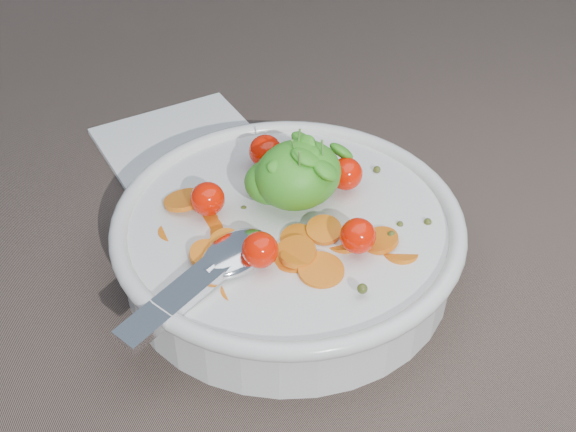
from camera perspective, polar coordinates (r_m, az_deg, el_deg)
ground at (r=0.62m, az=1.24°, el=-4.93°), size 6.00×6.00×0.00m
bowl at (r=0.60m, az=-0.03°, el=-1.71°), size 0.31×0.29×0.12m
napkin at (r=0.78m, az=-8.52°, el=5.80°), size 0.16×0.14×0.01m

